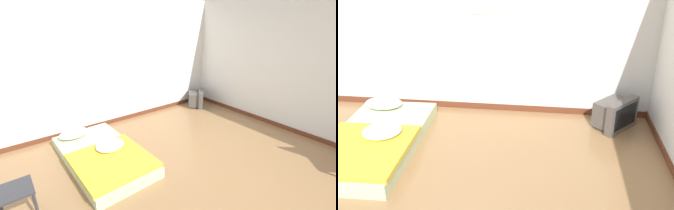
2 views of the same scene
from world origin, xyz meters
TOP-DOWN VIEW (x-y plane):
  - wall_back at (0.01, 2.80)m, footprint 8.23×0.08m
  - mattress_bed at (-0.56, 1.52)m, footprint 1.10×1.99m
  - crt_tv at (2.40, 2.41)m, footprint 0.62×0.63m

SIDE VIEW (x-z plane):
  - mattress_bed at x=-0.56m, z-range -0.04..0.27m
  - crt_tv at x=2.40m, z-range -0.01..0.41m
  - wall_back at x=0.01m, z-range -0.01..2.59m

